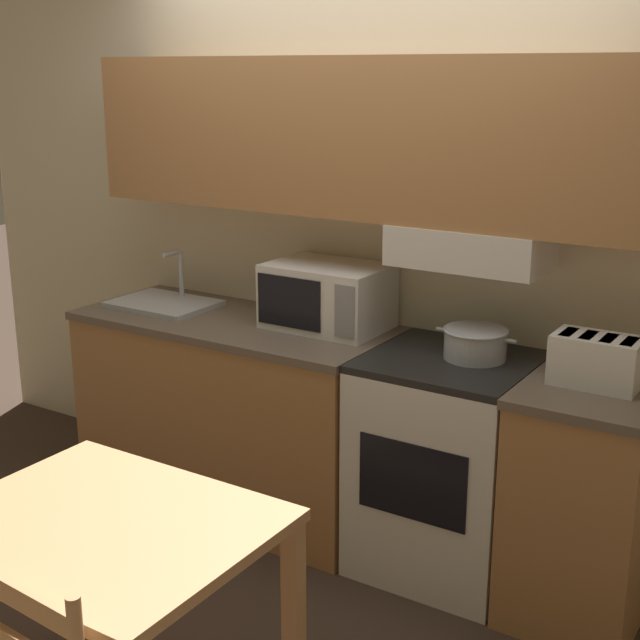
% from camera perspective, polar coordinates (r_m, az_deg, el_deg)
% --- Properties ---
extents(ground_plane, '(16.00, 16.00, 0.00)m').
position_cam_1_polar(ground_plane, '(4.34, 3.53, -11.66)').
color(ground_plane, '#3D2D23').
extents(wall_back, '(5.01, 0.38, 2.55)m').
position_cam_1_polar(wall_back, '(3.82, 3.63, 7.94)').
color(wall_back, beige).
rests_on(wall_back, ground_plane).
extents(lower_counter_main, '(1.48, 0.65, 0.90)m').
position_cam_1_polar(lower_counter_main, '(4.19, -5.36, -5.88)').
color(lower_counter_main, '#B27A47').
rests_on(lower_counter_main, ground_plane).
extents(lower_counter_right_stub, '(0.49, 0.65, 0.90)m').
position_cam_1_polar(lower_counter_right_stub, '(3.52, 16.69, -10.97)').
color(lower_counter_right_stub, '#B27A47').
rests_on(lower_counter_right_stub, ground_plane).
extents(stove_range, '(0.64, 0.63, 0.90)m').
position_cam_1_polar(stove_range, '(3.69, 8.08, -9.13)').
color(stove_range, white).
rests_on(stove_range, ground_plane).
extents(cooking_pot, '(0.33, 0.25, 0.12)m').
position_cam_1_polar(cooking_pot, '(3.52, 9.91, -1.43)').
color(cooking_pot, '#B7BABF').
rests_on(cooking_pot, stove_range).
extents(microwave, '(0.51, 0.36, 0.28)m').
position_cam_1_polar(microwave, '(3.87, 0.49, 1.54)').
color(microwave, white).
rests_on(microwave, lower_counter_main).
extents(toaster, '(0.32, 0.19, 0.18)m').
position_cam_1_polar(toaster, '(3.32, 17.28, -2.49)').
color(toaster, white).
rests_on(toaster, lower_counter_right_stub).
extents(sink_basin, '(0.48, 0.35, 0.25)m').
position_cam_1_polar(sink_basin, '(4.31, -9.97, 1.11)').
color(sink_basin, '#B7BABF').
rests_on(sink_basin, lower_counter_main).
extents(dining_table, '(0.94, 0.76, 0.74)m').
position_cam_1_polar(dining_table, '(2.76, -13.61, -14.43)').
color(dining_table, tan).
rests_on(dining_table, ground_plane).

